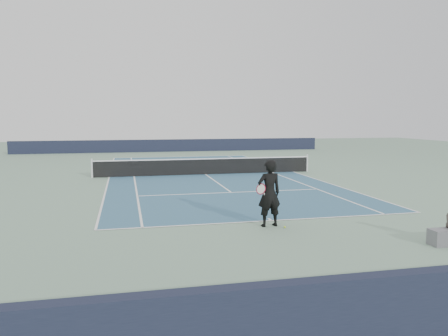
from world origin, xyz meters
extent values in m
plane|color=gray|center=(0.00, 0.00, 0.00)|extent=(80.00, 80.00, 0.00)
cube|color=#325C78|center=(0.00, 0.00, 0.01)|extent=(10.97, 23.77, 0.01)
cylinder|color=silver|center=(-6.40, 0.00, 0.54)|extent=(0.10, 0.10, 1.07)
cylinder|color=silver|center=(6.40, 0.00, 0.54)|extent=(0.10, 0.10, 1.07)
cube|color=black|center=(0.00, 0.00, 0.46)|extent=(12.80, 0.03, 0.90)
cube|color=white|center=(0.00, 0.00, 0.93)|extent=(12.80, 0.04, 0.06)
cube|color=black|center=(0.00, 17.88, 0.60)|extent=(30.00, 0.25, 1.20)
imported|color=black|center=(-0.30, -12.50, 1.03)|extent=(0.83, 0.64, 2.06)
torus|color=maroon|center=(-0.58, -12.55, 1.18)|extent=(0.34, 0.18, 0.36)
cylinder|color=white|center=(-0.58, -12.55, 1.18)|extent=(0.29, 0.14, 0.32)
cylinder|color=white|center=(-0.46, -12.52, 0.92)|extent=(0.08, 0.13, 0.27)
sphere|color=#B0D62B|center=(0.10, -12.84, 0.03)|extent=(0.07, 0.07, 0.07)
camera|label=1|loc=(-4.55, -25.02, 3.33)|focal=35.00mm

